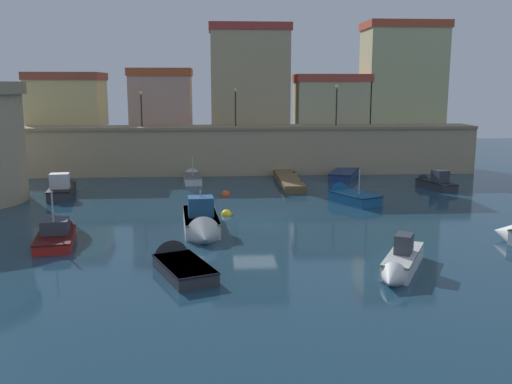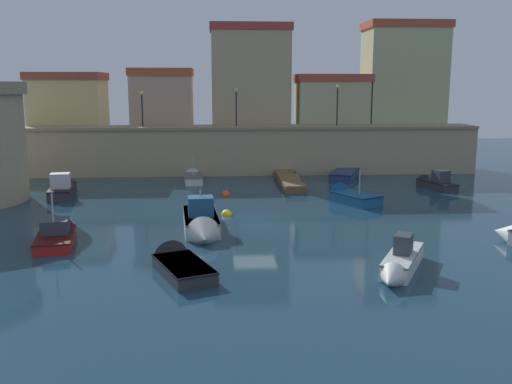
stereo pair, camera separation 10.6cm
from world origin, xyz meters
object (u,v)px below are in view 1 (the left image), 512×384
mooring_buoy_0 (226,195)px  moored_boat_7 (432,182)px  moored_boat_5 (347,196)px  moored_boat_0 (401,263)px  moored_boat_9 (178,263)px  moored_boat_3 (347,172)px  moored_boat_8 (192,177)px  mooring_buoy_1 (226,215)px  moored_boat_1 (57,233)px  quay_lamp_2 (337,99)px  quay_lamp_0 (141,103)px  moored_boat_6 (202,223)px  quay_lamp_1 (235,101)px  moored_boat_2 (63,188)px

mooring_buoy_0 → moored_boat_7: bearing=7.3°
moored_boat_5 → moored_boat_0: bearing=147.4°
moored_boat_9 → moored_boat_3: bearing=-50.0°
moored_boat_0 → moored_boat_8: size_ratio=1.23×
moored_boat_8 → mooring_buoy_1: size_ratio=6.35×
moored_boat_1 → quay_lamp_2: bearing=-50.4°
quay_lamp_0 → moored_boat_8: bearing=-42.6°
moored_boat_0 → moored_boat_9: bearing=-68.8°
quay_lamp_0 → mooring_buoy_0: size_ratio=4.50×
moored_boat_8 → mooring_buoy_1: (2.58, -12.44, -0.34)m
moored_boat_1 → mooring_buoy_1: bearing=-68.8°
moored_boat_6 → moored_boat_8: bearing=179.4°
moored_boat_0 → mooring_buoy_1: size_ratio=7.79×
moored_boat_5 → moored_boat_7: size_ratio=0.99×
moored_boat_3 → mooring_buoy_1: (-10.74, -14.29, -0.35)m
mooring_buoy_0 → quay_lamp_1: bearing=83.9°
moored_boat_1 → mooring_buoy_0: 14.50m
moored_boat_2 → moored_boat_1: bearing=-174.4°
quay_lamp_0 → moored_boat_5: (15.35, -13.02, -5.94)m
moored_boat_9 → quay_lamp_0: bearing=-12.0°
quay_lamp_0 → moored_boat_9: size_ratio=0.62×
moored_boat_2 → mooring_buoy_1: size_ratio=8.31×
moored_boat_1 → mooring_buoy_0: size_ratio=7.48×
moored_boat_5 → mooring_buoy_1: 9.02m
quay_lamp_0 → moored_boat_9: (4.77, -26.86, -6.01)m
quay_lamp_2 → mooring_buoy_0: (-10.10, -10.22, -6.62)m
quay_lamp_2 → moored_boat_1: size_ratio=0.71×
quay_lamp_0 → moored_boat_2: quay_lamp_0 is taller
moored_boat_2 → moored_boat_7: size_ratio=1.18×
moored_boat_1 → mooring_buoy_1: size_ratio=7.56×
moored_boat_5 → moored_boat_2: bearing=51.4°
moored_boat_0 → moored_boat_5: size_ratio=1.11×
mooring_buoy_0 → moored_boat_2: bearing=175.8°
mooring_buoy_0 → moored_boat_9: bearing=-98.0°
moored_boat_2 → mooring_buoy_0: moored_boat_2 is taller
quay_lamp_2 → moored_boat_9: 30.27m
moored_boat_7 → moored_boat_8: bearing=61.6°
mooring_buoy_1 → quay_lamp_2: bearing=58.5°
moored_boat_6 → mooring_buoy_1: (1.40, 4.25, -0.54)m
quay_lamp_2 → moored_boat_0: size_ratio=0.69×
quay_lamp_1 → moored_boat_2: quay_lamp_1 is taller
quay_lamp_0 → moored_boat_0: bearing=-63.1°
moored_boat_2 → mooring_buoy_1: (11.68, -7.21, -0.52)m
moored_boat_2 → mooring_buoy_0: bearing=-101.9°
moored_boat_7 → moored_boat_1: bearing=102.4°
moored_boat_0 → moored_boat_1: size_ratio=1.03×
moored_boat_6 → moored_boat_9: moored_boat_6 is taller
moored_boat_8 → mooring_buoy_0: size_ratio=6.28×
moored_boat_2 → moored_boat_6: 15.40m
moored_boat_5 → mooring_buoy_1: bearing=84.9°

